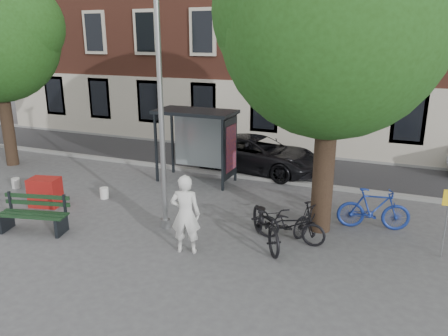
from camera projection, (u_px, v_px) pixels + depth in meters
ground at (166, 227)px, 12.20m from camera, size 90.00×90.00×0.00m
road at (249, 163)px, 18.38m from camera, size 40.00×4.00×0.01m
curb_near at (232, 175)px, 16.60m from camera, size 40.00×0.25×0.12m
curb_far at (264, 151)px, 20.13m from camera, size 40.00×0.25×0.12m
lamppost at (162, 129)px, 11.39m from camera, size 0.28×0.35×6.11m
tree_right at (334, 14)px, 10.32m from camera, size 5.76×5.60×8.20m
bus_shelter at (207, 130)px, 15.49m from camera, size 2.85×1.45×2.62m
painter at (185, 214)px, 10.52m from camera, size 0.83×0.66×1.99m
bench at (34, 216)px, 11.82m from camera, size 1.97×1.03×0.97m
bike_a at (291, 225)px, 11.19m from camera, size 1.85×0.70×0.96m
bike_b at (374, 209)px, 11.93m from camera, size 2.01×0.92×1.16m
bike_c at (266, 223)px, 11.06m from camera, size 1.88×2.28×1.17m
bike_d at (313, 216)px, 11.67m from camera, size 1.10×1.69×0.99m
car_dark at (258, 154)px, 17.10m from camera, size 5.21×2.90×1.38m
red_stand at (45, 192)px, 13.61m from camera, size 1.01×0.79×0.90m
bucket_a at (52, 197)px, 13.92m from camera, size 0.33×0.33×0.36m
bucket_b at (16, 183)px, 15.29m from camera, size 0.32×0.32×0.36m
bucket_c at (104, 193)px, 14.31m from camera, size 0.31×0.31×0.36m
notice_sign at (448, 211)px, 10.18m from camera, size 0.30×0.08×1.72m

